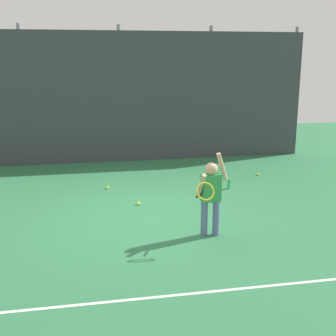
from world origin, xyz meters
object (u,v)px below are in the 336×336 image
object	(u,v)px
tennis_ball_1	(107,188)
tennis_ball_3	(258,174)
water_bottle	(229,184)
tennis_ball_2	(139,203)
tennis_player	(211,192)

from	to	relation	value
tennis_ball_1	tennis_ball_3	size ratio (longest dim) A/B	1.00
water_bottle	tennis_ball_2	world-z (taller)	water_bottle
tennis_player	tennis_ball_3	size ratio (longest dim) A/B	20.46
tennis_ball_2	tennis_ball_3	distance (m)	3.53
water_bottle	tennis_ball_2	distance (m)	2.20
tennis_player	water_bottle	bearing A→B (deg)	56.92
tennis_player	tennis_ball_2	size ratio (longest dim) A/B	20.46
tennis_player	tennis_ball_3	xyz separation A→B (m)	(2.18, 3.35, -0.69)
tennis_ball_1	tennis_ball_3	distance (m)	3.68
tennis_player	water_bottle	world-z (taller)	tennis_player
tennis_ball_2	tennis_ball_1	bearing A→B (deg)	114.10
tennis_ball_2	tennis_ball_3	size ratio (longest dim) A/B	1.00
tennis_player	water_bottle	size ratio (longest dim) A/B	6.14
tennis_ball_3	water_bottle	bearing A→B (deg)	-138.69
water_bottle	tennis_ball_1	world-z (taller)	water_bottle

